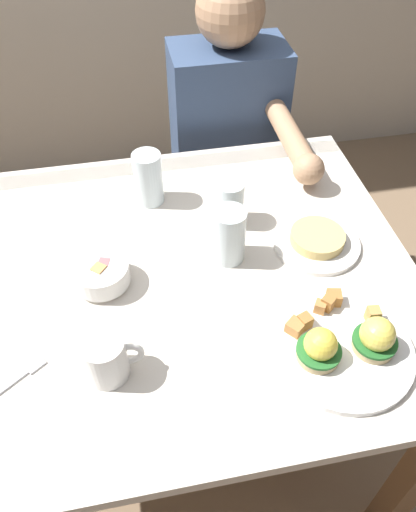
{
  "coord_description": "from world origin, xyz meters",
  "views": [
    {
      "loc": [
        -0.0,
        -0.74,
        1.56
      ],
      "look_at": [
        0.14,
        0.0,
        0.78
      ],
      "focal_mm": 35.35,
      "sensor_mm": 36.0,
      "label": 1
    }
  ],
  "objects_px": {
    "water_glass_near": "(229,238)",
    "diner_person": "(230,143)",
    "dining_table": "(148,308)",
    "fruit_bowl": "(102,274)",
    "fork": "(13,382)",
    "water_glass_extra": "(149,181)",
    "side_plate": "(317,241)",
    "water_glass_far": "(230,205)",
    "eggs_benedict_plate": "(345,344)",
    "coffee_mug": "(107,357)"
  },
  "relations": [
    {
      "from": "side_plate",
      "to": "diner_person",
      "type": "height_order",
      "value": "diner_person"
    },
    {
      "from": "dining_table",
      "to": "water_glass_extra",
      "type": "height_order",
      "value": "water_glass_extra"
    },
    {
      "from": "eggs_benedict_plate",
      "to": "water_glass_far",
      "type": "distance_m",
      "value": 0.43
    },
    {
      "from": "eggs_benedict_plate",
      "to": "coffee_mug",
      "type": "height_order",
      "value": "coffee_mug"
    },
    {
      "from": "water_glass_extra",
      "to": "side_plate",
      "type": "relative_size",
      "value": 0.68
    },
    {
      "from": "fork",
      "to": "water_glass_far",
      "type": "bearing_deg",
      "value": 36.09
    },
    {
      "from": "water_glass_extra",
      "to": "water_glass_near",
      "type": "bearing_deg",
      "value": -57.11
    },
    {
      "from": "side_plate",
      "to": "diner_person",
      "type": "relative_size",
      "value": 0.18
    },
    {
      "from": "coffee_mug",
      "to": "dining_table",
      "type": "bearing_deg",
      "value": 69.04
    },
    {
      "from": "eggs_benedict_plate",
      "to": "side_plate",
      "type": "distance_m",
      "value": 0.29
    },
    {
      "from": "eggs_benedict_plate",
      "to": "coffee_mug",
      "type": "xyz_separation_m",
      "value": [
        -0.44,
        0.04,
        0.03
      ]
    },
    {
      "from": "fruit_bowl",
      "to": "diner_person",
      "type": "height_order",
      "value": "diner_person"
    },
    {
      "from": "dining_table",
      "to": "fruit_bowl",
      "type": "xyz_separation_m",
      "value": [
        -0.09,
        0.0,
        0.14
      ]
    },
    {
      "from": "water_glass_far",
      "to": "side_plate",
      "type": "xyz_separation_m",
      "value": [
        0.18,
        -0.12,
        -0.04
      ]
    },
    {
      "from": "fork",
      "to": "water_glass_extra",
      "type": "distance_m",
      "value": 0.56
    },
    {
      "from": "eggs_benedict_plate",
      "to": "fruit_bowl",
      "type": "bearing_deg",
      "value": 149.5
    },
    {
      "from": "dining_table",
      "to": "diner_person",
      "type": "relative_size",
      "value": 1.05
    },
    {
      "from": "fork",
      "to": "coffee_mug",
      "type": "bearing_deg",
      "value": -4.0
    },
    {
      "from": "coffee_mug",
      "to": "water_glass_far",
      "type": "relative_size",
      "value": 0.97
    },
    {
      "from": "dining_table",
      "to": "coffee_mug",
      "type": "xyz_separation_m",
      "value": [
        -0.08,
        -0.22,
        0.16
      ]
    },
    {
      "from": "eggs_benedict_plate",
      "to": "fork",
      "type": "relative_size",
      "value": 1.99
    },
    {
      "from": "water_glass_far",
      "to": "water_glass_extra",
      "type": "relative_size",
      "value": 0.84
    },
    {
      "from": "water_glass_near",
      "to": "diner_person",
      "type": "relative_size",
      "value": 0.12
    },
    {
      "from": "eggs_benedict_plate",
      "to": "side_plate",
      "type": "xyz_separation_m",
      "value": [
        0.05,
        0.28,
        -0.01
      ]
    },
    {
      "from": "water_glass_far",
      "to": "water_glass_extra",
      "type": "xyz_separation_m",
      "value": [
        -0.18,
        0.11,
        0.01
      ]
    },
    {
      "from": "dining_table",
      "to": "diner_person",
      "type": "height_order",
      "value": "diner_person"
    },
    {
      "from": "water_glass_far",
      "to": "fruit_bowl",
      "type": "bearing_deg",
      "value": -155.02
    },
    {
      "from": "dining_table",
      "to": "fork",
      "type": "bearing_deg",
      "value": -141.42
    },
    {
      "from": "dining_table",
      "to": "water_glass_far",
      "type": "distance_m",
      "value": 0.31
    },
    {
      "from": "fruit_bowl",
      "to": "coffee_mug",
      "type": "distance_m",
      "value": 0.22
    },
    {
      "from": "dining_table",
      "to": "side_plate",
      "type": "bearing_deg",
      "value": 3.53
    },
    {
      "from": "water_glass_far",
      "to": "water_glass_extra",
      "type": "distance_m",
      "value": 0.21
    },
    {
      "from": "fruit_bowl",
      "to": "water_glass_far",
      "type": "height_order",
      "value": "water_glass_far"
    },
    {
      "from": "dining_table",
      "to": "fruit_bowl",
      "type": "height_order",
      "value": "fruit_bowl"
    },
    {
      "from": "fruit_bowl",
      "to": "side_plate",
      "type": "bearing_deg",
      "value": 2.9
    },
    {
      "from": "water_glass_near",
      "to": "water_glass_extra",
      "type": "xyz_separation_m",
      "value": [
        -0.15,
        0.23,
        0.0
      ]
    },
    {
      "from": "water_glass_near",
      "to": "water_glass_far",
      "type": "bearing_deg",
      "value": 76.66
    },
    {
      "from": "diner_person",
      "to": "eggs_benedict_plate",
      "type": "bearing_deg",
      "value": -88.35
    },
    {
      "from": "coffee_mug",
      "to": "water_glass_extra",
      "type": "distance_m",
      "value": 0.5
    },
    {
      "from": "side_plate",
      "to": "water_glass_extra",
      "type": "bearing_deg",
      "value": 146.75
    },
    {
      "from": "fruit_bowl",
      "to": "water_glass_far",
      "type": "distance_m",
      "value": 0.34
    },
    {
      "from": "fork",
      "to": "water_glass_extra",
      "type": "relative_size",
      "value": 1.0
    },
    {
      "from": "coffee_mug",
      "to": "fork",
      "type": "distance_m",
      "value": 0.18
    },
    {
      "from": "fruit_bowl",
      "to": "water_glass_near",
      "type": "relative_size",
      "value": 0.91
    },
    {
      "from": "dining_table",
      "to": "side_plate",
      "type": "distance_m",
      "value": 0.42
    },
    {
      "from": "eggs_benedict_plate",
      "to": "dining_table",
      "type": "bearing_deg",
      "value": 143.75
    },
    {
      "from": "fork",
      "to": "diner_person",
      "type": "distance_m",
      "value": 1.01
    },
    {
      "from": "water_glass_far",
      "to": "side_plate",
      "type": "bearing_deg",
      "value": -33.52
    },
    {
      "from": "water_glass_near",
      "to": "water_glass_extra",
      "type": "bearing_deg",
      "value": 122.89
    },
    {
      "from": "coffee_mug",
      "to": "fork",
      "type": "xyz_separation_m",
      "value": [
        -0.18,
        0.01,
        -0.05
      ]
    }
  ]
}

